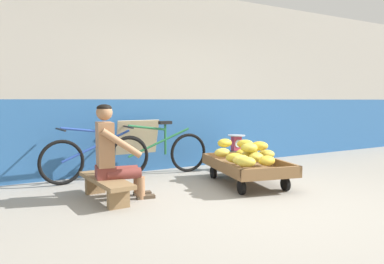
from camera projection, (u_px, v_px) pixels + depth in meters
ground_plane at (269, 206)px, 4.11m from camera, size 80.00×80.00×0.00m
back_wall at (164, 81)px, 6.35m from camera, size 16.00×0.30×3.03m
banana_cart at (247, 167)px, 5.17m from camera, size 1.13×1.59×0.36m
banana_pile at (247, 153)px, 5.06m from camera, size 1.05×1.16×0.26m
low_bench at (106, 184)px, 4.34m from camera, size 0.37×1.12×0.27m
vendor_seated at (113, 153)px, 4.34m from camera, size 0.71×0.54×1.14m
plastic_crate at (236, 161)px, 6.29m from camera, size 0.36×0.28×0.30m
weighing_scale at (236, 143)px, 6.26m from camera, size 0.30×0.30×0.29m
bicycle_near_left at (97, 157)px, 5.39m from camera, size 1.66×0.48×0.86m
bicycle_far_left at (159, 153)px, 5.82m from camera, size 1.66×0.48×0.86m
sign_board at (136, 146)px, 6.00m from camera, size 0.70×0.28×0.87m
shopping_bag at (265, 165)px, 6.06m from camera, size 0.18×0.12×0.24m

